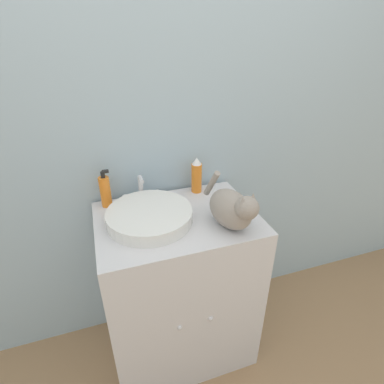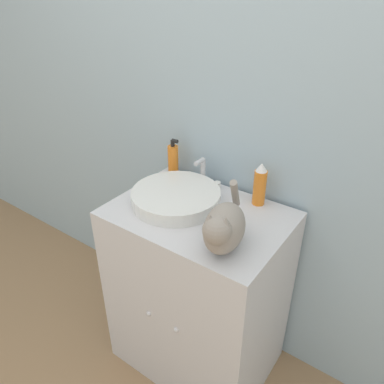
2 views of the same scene
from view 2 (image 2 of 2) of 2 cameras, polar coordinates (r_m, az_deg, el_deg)
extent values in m
cube|color=#9EB7C6|center=(1.68, 7.28, 11.27)|extent=(6.00, 0.05, 2.50)
cube|color=silver|center=(1.87, 0.88, -14.97)|extent=(0.75, 0.53, 0.92)
sphere|color=silver|center=(1.73, -6.64, -17.97)|extent=(0.02, 0.02, 0.02)
sphere|color=silver|center=(1.66, -2.49, -20.30)|extent=(0.02, 0.02, 0.02)
cylinder|color=white|center=(1.64, -2.44, -0.75)|extent=(0.39, 0.39, 0.06)
cylinder|color=silver|center=(1.77, 1.69, 3.10)|extent=(0.02, 0.02, 0.13)
cylinder|color=silver|center=(1.72, 1.14, 4.63)|extent=(0.02, 0.06, 0.02)
cylinder|color=white|center=(1.83, -0.44, 2.45)|extent=(0.03, 0.03, 0.03)
cylinder|color=white|center=(1.75, 3.87, 1.02)|extent=(0.03, 0.03, 0.03)
ellipsoid|color=gray|center=(1.35, 4.96, -5.46)|extent=(0.20, 0.26, 0.17)
sphere|color=gray|center=(1.24, 3.85, -5.87)|extent=(0.12, 0.12, 0.10)
cone|color=gray|center=(1.22, 2.67, -4.10)|extent=(0.04, 0.04, 0.04)
cone|color=gray|center=(1.21, 5.16, -4.59)|extent=(0.04, 0.04, 0.04)
cylinder|color=gray|center=(1.43, 6.56, -0.22)|extent=(0.05, 0.11, 0.15)
cylinder|color=orange|center=(1.85, -2.89, 4.79)|extent=(0.05, 0.05, 0.15)
cylinder|color=black|center=(1.81, -2.97, 7.43)|extent=(0.02, 0.02, 0.03)
cylinder|color=black|center=(1.80, -2.62, 7.78)|extent=(0.03, 0.02, 0.02)
cylinder|color=orange|center=(1.63, 10.25, 0.67)|extent=(0.06, 0.06, 0.16)
cone|color=white|center=(1.59, 10.57, 3.73)|extent=(0.05, 0.05, 0.04)
camera|label=1|loc=(1.05, -58.13, 11.51)|focal=28.00mm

